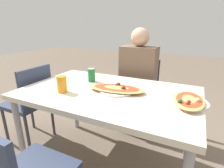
{
  "coord_description": "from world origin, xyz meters",
  "views": [
    {
      "loc": [
        0.6,
        -1.17,
        1.23
      ],
      "look_at": [
        0.03,
        0.01,
        0.79
      ],
      "focal_mm": 28.0,
      "sensor_mm": 36.0,
      "label": 1
    }
  ],
  "objects": [
    {
      "name": "pizza_second",
      "position": [
        0.6,
        0.02,
        0.75
      ],
      "size": [
        0.26,
        0.36,
        0.06
      ],
      "color": "white",
      "rests_on": "dining_table"
    },
    {
      "name": "person_seated",
      "position": [
        0.04,
        0.65,
        0.71
      ],
      "size": [
        0.39,
        0.26,
        1.21
      ],
      "rotation": [
        0.0,
        0.0,
        3.14
      ],
      "color": "#2D2D38",
      "rests_on": "ground_plane"
    },
    {
      "name": "chair_side_left",
      "position": [
        -0.89,
        -0.04,
        0.49
      ],
      "size": [
        0.4,
        0.4,
        0.85
      ],
      "rotation": [
        0.0,
        0.0,
        1.57
      ],
      "color": "#2D3851",
      "rests_on": "ground_plane"
    },
    {
      "name": "dining_table",
      "position": [
        0.0,
        0.0,
        0.66
      ],
      "size": [
        1.4,
        0.87,
        0.73
      ],
      "color": "beige",
      "rests_on": "ground_plane"
    },
    {
      "name": "pizza_main",
      "position": [
        0.07,
        0.02,
        0.75
      ],
      "size": [
        0.48,
        0.27,
        0.06
      ],
      "color": "white",
      "rests_on": "dining_table"
    },
    {
      "name": "ground_plane",
      "position": [
        0.0,
        0.0,
        0.0
      ],
      "size": [
        14.0,
        14.0,
        0.0
      ],
      "primitive_type": "plane",
      "color": "#6B5B4C"
    },
    {
      "name": "drink_glass",
      "position": [
        -0.31,
        -0.18,
        0.79
      ],
      "size": [
        0.08,
        0.08,
        0.13
      ],
      "color": "orange",
      "rests_on": "dining_table"
    },
    {
      "name": "soda_can",
      "position": [
        -0.25,
        0.15,
        0.79
      ],
      "size": [
        0.07,
        0.07,
        0.12
      ],
      "color": "#197233",
      "rests_on": "dining_table"
    },
    {
      "name": "chair_far_seated",
      "position": [
        0.04,
        0.76,
        0.49
      ],
      "size": [
        0.4,
        0.4,
        0.85
      ],
      "rotation": [
        0.0,
        0.0,
        3.14
      ],
      "color": "#2D3851",
      "rests_on": "ground_plane"
    }
  ]
}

